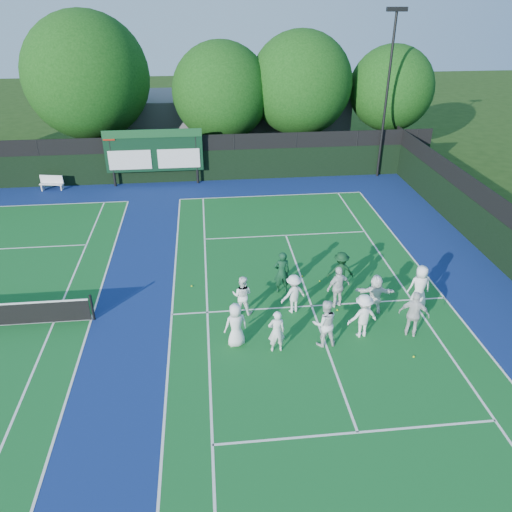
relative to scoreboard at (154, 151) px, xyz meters
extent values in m
plane|color=#1A360E|center=(7.01, -15.59, -2.19)|extent=(120.00, 120.00, 0.00)
cube|color=navy|center=(1.01, -14.59, -2.19)|extent=(34.00, 32.00, 0.01)
cube|color=#125B22|center=(7.01, -14.59, -2.18)|extent=(10.97, 23.77, 0.00)
cube|color=silver|center=(7.01, -2.70, -2.18)|extent=(10.97, 0.08, 0.00)
cube|color=silver|center=(1.53, -14.59, -2.18)|extent=(0.08, 23.77, 0.00)
cube|color=silver|center=(12.50, -14.59, -2.18)|extent=(0.08, 23.77, 0.00)
cube|color=silver|center=(2.90, -14.59, -2.18)|extent=(0.08, 23.77, 0.00)
cube|color=silver|center=(11.13, -14.59, -2.18)|extent=(0.08, 23.77, 0.00)
cube|color=silver|center=(7.01, -20.99, -2.18)|extent=(8.23, 0.08, 0.00)
cube|color=silver|center=(7.01, -8.19, -2.18)|extent=(8.23, 0.08, 0.00)
cube|color=silver|center=(7.01, -14.59, -2.18)|extent=(0.08, 12.80, 0.00)
cube|color=silver|center=(-6.99, -2.70, -2.18)|extent=(10.97, 0.08, 0.00)
cube|color=silver|center=(-1.50, -14.59, -2.18)|extent=(0.08, 23.77, 0.00)
cube|color=silver|center=(-2.87, -14.59, -2.18)|extent=(0.08, 23.77, 0.00)
cube|color=black|center=(1.01, 0.41, -1.19)|extent=(34.00, 0.08, 2.00)
cube|color=black|center=(1.01, 0.41, 0.31)|extent=(34.00, 0.05, 1.00)
cylinder|color=black|center=(-2.59, 0.01, -0.44)|extent=(0.16, 0.16, 3.50)
cylinder|color=black|center=(2.61, 0.01, -0.44)|extent=(0.16, 0.16, 3.50)
cube|color=black|center=(0.01, 0.01, 0.01)|extent=(6.00, 0.15, 2.60)
cube|color=#134520|center=(0.01, -0.09, 1.11)|extent=(6.00, 0.05, 0.50)
cube|color=silver|center=(-1.49, -0.09, -0.49)|extent=(2.60, 0.04, 1.20)
cube|color=silver|center=(1.51, -0.09, -0.49)|extent=(2.60, 0.04, 1.20)
cube|color=#9B1D0C|center=(-2.59, -0.09, 1.01)|extent=(0.70, 0.04, 0.50)
cube|color=slate|center=(5.01, 8.41, -0.19)|extent=(18.00, 6.00, 4.00)
cylinder|color=black|center=(14.51, 0.11, 2.81)|extent=(0.16, 0.16, 10.00)
cube|color=black|center=(14.51, 0.11, 7.81)|extent=(1.20, 0.30, 0.25)
cylinder|color=black|center=(-1.39, -14.59, -1.64)|extent=(0.10, 0.10, 1.10)
cube|color=silver|center=(-6.37, -0.29, -1.79)|extent=(1.49, 0.65, 0.06)
cube|color=silver|center=(-6.37, -0.14, -1.52)|extent=(1.43, 0.33, 0.48)
cube|color=silver|center=(-6.95, -0.29, -2.00)|extent=(0.12, 0.34, 0.39)
cube|color=silver|center=(-5.79, -0.29, -2.00)|extent=(0.12, 0.34, 0.39)
cylinder|color=black|center=(-4.14, 3.91, -0.66)|extent=(0.44, 0.44, 3.07)
sphere|color=#0E3A0D|center=(-4.14, 3.91, 3.87)|extent=(7.98, 7.98, 7.98)
sphere|color=#0E3A0D|center=(-3.54, 4.21, 3.07)|extent=(5.59, 5.59, 5.59)
cylinder|color=black|center=(4.43, 3.91, -0.94)|extent=(0.44, 0.44, 2.51)
sphere|color=#0E3A0D|center=(4.43, 3.91, 2.76)|extent=(6.52, 6.52, 6.52)
sphere|color=#0E3A0D|center=(5.03, 4.21, 2.11)|extent=(4.57, 4.57, 4.57)
cylinder|color=black|center=(9.83, 3.91, -0.80)|extent=(0.44, 0.44, 2.79)
sphere|color=#0E3A0D|center=(9.83, 3.91, 3.18)|extent=(6.89, 6.89, 6.89)
sphere|color=#0E3A0D|center=(10.43, 4.21, 2.49)|extent=(4.83, 4.83, 4.83)
cylinder|color=black|center=(16.20, 3.91, -0.80)|extent=(0.44, 0.44, 2.77)
sphere|color=#0E3A0D|center=(16.20, 3.91, 2.76)|extent=(5.79, 5.79, 5.79)
sphere|color=#0E3A0D|center=(16.80, 4.21, 2.18)|extent=(4.05, 4.05, 4.05)
sphere|color=#B7D619|center=(6.40, -14.61, -2.16)|extent=(0.07, 0.07, 0.07)
sphere|color=#B7D619|center=(7.06, -12.32, -2.16)|extent=(0.07, 0.07, 0.07)
sphere|color=#B7D619|center=(9.84, -18.01, -2.16)|extent=(0.07, 0.07, 0.07)
sphere|color=#B7D619|center=(2.28, -12.62, -2.16)|extent=(0.07, 0.07, 0.07)
sphere|color=#B7D619|center=(7.74, -12.81, -2.16)|extent=(0.07, 0.07, 0.07)
sphere|color=#B7D619|center=(7.94, -15.01, -2.16)|extent=(0.07, 0.07, 0.07)
imported|color=white|center=(3.87, -16.64, -1.35)|extent=(0.93, 0.73, 1.67)
imported|color=white|center=(5.23, -17.12, -1.38)|extent=(0.61, 0.42, 1.62)
imported|color=white|center=(6.93, -16.96, -1.29)|extent=(0.91, 0.73, 1.80)
imported|color=white|center=(8.40, -16.61, -1.34)|extent=(1.20, 0.81, 1.71)
imported|color=silver|center=(10.21, -16.78, -1.28)|extent=(1.15, 0.85, 1.82)
imported|color=white|center=(4.25, -14.72, -1.39)|extent=(0.92, 0.81, 1.61)
imported|color=silver|center=(6.21, -14.84, -1.39)|extent=(1.19, 0.95, 1.61)
imported|color=silver|center=(8.00, -14.65, -1.32)|extent=(1.11, 0.77, 1.75)
imported|color=white|center=(9.31, -15.21, -1.38)|extent=(1.56, 0.72, 1.62)
imported|color=white|center=(11.16, -14.98, -1.30)|extent=(0.89, 0.59, 1.78)
imported|color=#0F3820|center=(5.98, -13.39, -1.27)|extent=(0.70, 0.49, 1.84)
imported|color=#0D3218|center=(8.42, -13.42, -1.34)|extent=(1.13, 0.69, 1.70)
camera|label=1|loc=(3.07, -30.66, 8.96)|focal=35.00mm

